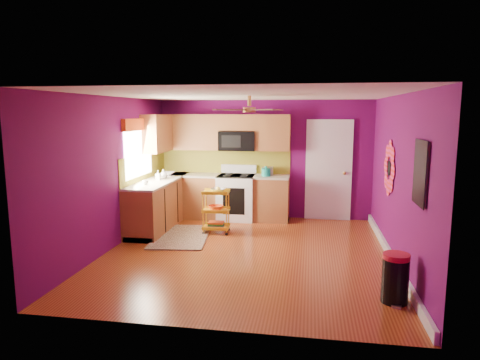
# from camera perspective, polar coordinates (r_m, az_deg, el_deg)

# --- Properties ---
(ground) EXTENTS (5.00, 5.00, 0.00)m
(ground) POSITION_cam_1_polar(r_m,az_deg,el_deg) (6.99, 0.96, -9.69)
(ground) COLOR maroon
(ground) RESTS_ON ground
(room_envelope) EXTENTS (4.54, 5.04, 2.52)m
(room_envelope) POSITION_cam_1_polar(r_m,az_deg,el_deg) (6.64, 1.23, 3.76)
(room_envelope) COLOR #5F0A54
(room_envelope) RESTS_ON ground
(lower_cabinets) EXTENTS (2.81, 2.31, 0.94)m
(lower_cabinets) POSITION_cam_1_polar(r_m,az_deg,el_deg) (8.86, -5.95, -2.81)
(lower_cabinets) COLOR brown
(lower_cabinets) RESTS_ON ground
(electric_range) EXTENTS (0.76, 0.66, 1.13)m
(electric_range) POSITION_cam_1_polar(r_m,az_deg,el_deg) (9.02, -0.47, -2.23)
(electric_range) COLOR white
(electric_range) RESTS_ON ground
(upper_cabinetry) EXTENTS (2.80, 2.30, 1.26)m
(upper_cabinetry) POSITION_cam_1_polar(r_m,az_deg,el_deg) (9.01, -4.85, 6.16)
(upper_cabinetry) COLOR brown
(upper_cabinetry) RESTS_ON ground
(left_window) EXTENTS (0.08, 1.35, 1.08)m
(left_window) POSITION_cam_1_polar(r_m,az_deg,el_deg) (8.25, -13.38, 5.26)
(left_window) COLOR white
(left_window) RESTS_ON ground
(panel_door) EXTENTS (0.95, 0.11, 2.15)m
(panel_door) POSITION_cam_1_polar(r_m,az_deg,el_deg) (9.11, 11.72, 1.14)
(panel_door) COLOR white
(panel_door) RESTS_ON ground
(right_wall_art) EXTENTS (0.04, 2.74, 1.04)m
(right_wall_art) POSITION_cam_1_polar(r_m,az_deg,el_deg) (6.39, 20.71, 1.27)
(right_wall_art) COLOR black
(right_wall_art) RESTS_ON ground
(ceiling_fan) EXTENTS (1.01, 1.01, 0.26)m
(ceiling_fan) POSITION_cam_1_polar(r_m,az_deg,el_deg) (6.82, 1.26, 9.43)
(ceiling_fan) COLOR #BF8C3F
(ceiling_fan) RESTS_ON ground
(shag_rug) EXTENTS (1.13, 1.65, 0.02)m
(shag_rug) POSITION_cam_1_polar(r_m,az_deg,el_deg) (7.90, -7.84, -7.47)
(shag_rug) COLOR #331A11
(shag_rug) RESTS_ON ground
(rolling_cart) EXTENTS (0.51, 0.38, 0.88)m
(rolling_cart) POSITION_cam_1_polar(r_m,az_deg,el_deg) (8.00, -3.17, -3.91)
(rolling_cart) COLOR yellow
(rolling_cart) RESTS_ON ground
(trash_can) EXTENTS (0.39, 0.39, 0.60)m
(trash_can) POSITION_cam_1_polar(r_m,az_deg,el_deg) (5.50, 19.98, -12.20)
(trash_can) COLOR black
(trash_can) RESTS_ON ground
(teal_kettle) EXTENTS (0.18, 0.18, 0.21)m
(teal_kettle) POSITION_cam_1_polar(r_m,az_deg,el_deg) (8.82, 3.48, 1.06)
(teal_kettle) COLOR #139584
(teal_kettle) RESTS_ON lower_cabinets
(toaster) EXTENTS (0.22, 0.15, 0.18)m
(toaster) POSITION_cam_1_polar(r_m,az_deg,el_deg) (8.96, 3.71, 1.22)
(toaster) COLOR beige
(toaster) RESTS_ON lower_cabinets
(soap_bottle_a) EXTENTS (0.09, 0.09, 0.19)m
(soap_bottle_a) POSITION_cam_1_polar(r_m,az_deg,el_deg) (8.42, -10.86, 0.61)
(soap_bottle_a) COLOR #EA3F72
(soap_bottle_a) RESTS_ON lower_cabinets
(soap_bottle_b) EXTENTS (0.15, 0.15, 0.19)m
(soap_bottle_b) POSITION_cam_1_polar(r_m,az_deg,el_deg) (8.61, -10.18, 0.80)
(soap_bottle_b) COLOR white
(soap_bottle_b) RESTS_ON lower_cabinets
(counter_dish) EXTENTS (0.27, 0.27, 0.07)m
(counter_dish) POSITION_cam_1_polar(r_m,az_deg,el_deg) (9.10, -9.55, 0.87)
(counter_dish) COLOR white
(counter_dish) RESTS_ON lower_cabinets
(counter_cup) EXTENTS (0.11, 0.11, 0.09)m
(counter_cup) POSITION_cam_1_polar(r_m,az_deg,el_deg) (7.94, -12.52, -0.33)
(counter_cup) COLOR white
(counter_cup) RESTS_ON lower_cabinets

